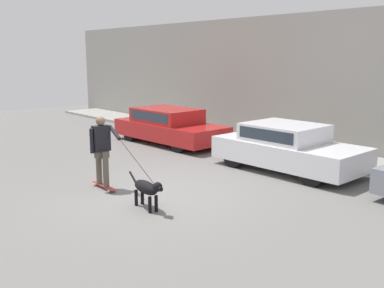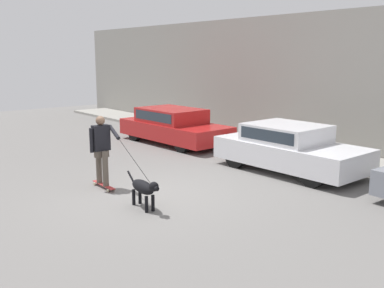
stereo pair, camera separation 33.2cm
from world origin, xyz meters
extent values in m
plane|color=slate|center=(0.00, 0.00, 0.00)|extent=(36.00, 36.00, 0.00)
cube|color=gray|center=(0.00, 7.21, 2.23)|extent=(32.00, 0.30, 4.47)
cube|color=gray|center=(0.00, 6.08, 0.06)|extent=(30.00, 1.92, 0.11)
cylinder|color=black|center=(-3.11, 4.85, 0.32)|extent=(0.64, 0.22, 0.63)
cylinder|color=black|center=(-3.07, 3.30, 0.32)|extent=(0.64, 0.22, 0.63)
cylinder|color=black|center=(-5.82, 4.78, 0.32)|extent=(0.64, 0.22, 0.63)
cylinder|color=black|center=(-5.78, 3.23, 0.32)|extent=(0.64, 0.22, 0.63)
cube|color=#B21E1E|center=(-4.45, 4.04, 0.47)|extent=(4.42, 1.91, 0.56)
cube|color=#B21E1E|center=(-4.62, 4.04, 0.99)|extent=(2.37, 1.68, 0.49)
cube|color=#28333D|center=(-4.60, 3.23, 1.02)|extent=(2.05, 0.07, 0.31)
cylinder|color=black|center=(1.93, 4.86, 0.34)|extent=(0.68, 0.21, 0.68)
cylinder|color=black|center=(1.96, 3.27, 0.34)|extent=(0.68, 0.21, 0.68)
cylinder|color=black|center=(-0.58, 4.81, 0.34)|extent=(0.68, 0.21, 0.68)
cylinder|color=black|center=(-0.55, 3.22, 0.34)|extent=(0.68, 0.21, 0.68)
cube|color=silver|center=(0.69, 4.04, 0.50)|extent=(4.09, 1.91, 0.60)
cube|color=silver|center=(0.53, 4.04, 1.04)|extent=(2.01, 1.69, 0.47)
cube|color=#28333D|center=(0.54, 3.21, 1.06)|extent=(1.74, 0.05, 0.30)
cylinder|color=black|center=(0.94, -0.60, 0.17)|extent=(0.07, 0.07, 0.33)
cylinder|color=black|center=(0.93, -0.75, 0.17)|extent=(0.07, 0.07, 0.33)
cylinder|color=black|center=(0.38, -0.55, 0.17)|extent=(0.07, 0.07, 0.33)
cylinder|color=black|center=(0.37, -0.70, 0.17)|extent=(0.07, 0.07, 0.33)
ellipsoid|color=black|center=(0.66, -0.65, 0.45)|extent=(0.82, 0.34, 0.27)
sphere|color=black|center=(1.11, -0.69, 0.57)|extent=(0.19, 0.19, 0.19)
cylinder|color=black|center=(1.20, -0.70, 0.55)|extent=(0.12, 0.10, 0.09)
cylinder|color=black|center=(0.13, -0.60, 0.53)|extent=(0.32, 0.07, 0.24)
cylinder|color=beige|center=(-0.77, -0.53, 0.04)|extent=(0.07, 0.03, 0.07)
cylinder|color=beige|center=(-0.78, -0.68, 0.04)|extent=(0.07, 0.03, 0.07)
cylinder|color=beige|center=(-1.46, -0.51, 0.04)|extent=(0.07, 0.03, 0.07)
cylinder|color=beige|center=(-1.47, -0.66, 0.04)|extent=(0.07, 0.03, 0.07)
cube|color=#A82D2D|center=(-1.12, -0.59, 0.08)|extent=(0.96, 0.15, 0.02)
cylinder|color=brown|center=(-1.00, -0.60, 0.49)|extent=(0.14, 0.14, 0.82)
cylinder|color=brown|center=(-1.33, -0.59, 0.49)|extent=(0.14, 0.14, 0.82)
cube|color=brown|center=(-1.17, -0.59, 0.82)|extent=(0.18, 0.31, 0.16)
cube|color=black|center=(-1.17, -0.59, 1.20)|extent=(0.21, 0.40, 0.60)
sphere|color=brown|center=(-1.17, -0.59, 1.61)|extent=(0.21, 0.21, 0.21)
cylinder|color=black|center=(-1.17, -0.83, 1.17)|extent=(0.09, 0.09, 0.57)
cylinder|color=black|center=(-0.90, -0.39, 1.35)|extent=(0.57, 0.17, 0.29)
cylinder|color=black|center=(0.24, -0.56, 0.89)|extent=(1.76, 0.28, 0.72)
cylinder|color=red|center=(-1.90, 4.87, 0.29)|extent=(0.17, 0.17, 0.58)
sphere|color=red|center=(-1.90, 4.87, 0.62)|extent=(0.18, 0.18, 0.18)
camera|label=1|loc=(7.87, -5.72, 3.08)|focal=42.00mm
camera|label=2|loc=(8.09, -5.47, 3.08)|focal=42.00mm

